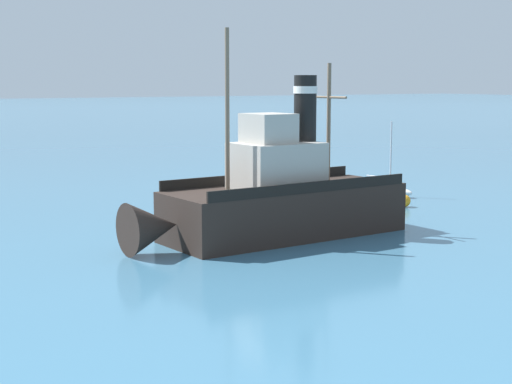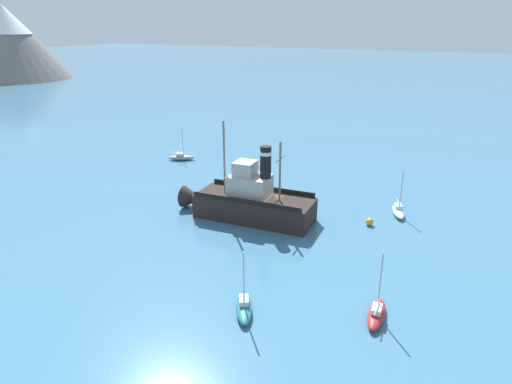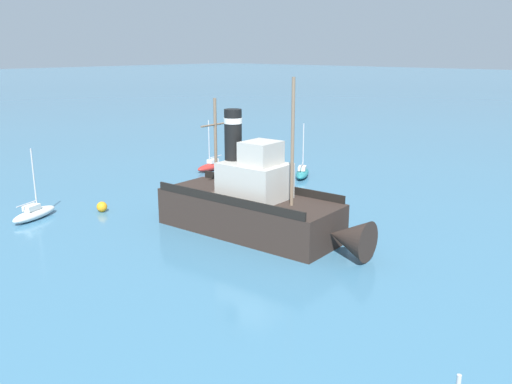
{
  "view_description": "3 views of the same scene",
  "coord_description": "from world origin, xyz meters",
  "views": [
    {
      "loc": [
        -32.08,
        21.68,
        7.56
      ],
      "look_at": [
        1.53,
        1.75,
        1.97
      ],
      "focal_mm": 55.0,
      "sensor_mm": 36.0,
      "label": 1
    },
    {
      "loc": [
        -38.52,
        -18.42,
        18.99
      ],
      "look_at": [
        2.09,
        2.34,
        1.91
      ],
      "focal_mm": 32.0,
      "sensor_mm": 36.0,
      "label": 2
    },
    {
      "loc": [
        23.88,
        23.6,
        11.43
      ],
      "look_at": [
        -3.17,
        -0.57,
        1.81
      ],
      "focal_mm": 38.0,
      "sensor_mm": 36.0,
      "label": 3
    }
  ],
  "objects": [
    {
      "name": "ground_plane",
      "position": [
        0.0,
        0.0,
        0.0
      ],
      "size": [
        600.0,
        600.0,
        0.0
      ],
      "primitive_type": "plane",
      "color": "teal"
    },
    {
      "name": "old_tugboat",
      "position": [
        -0.44,
        1.87,
        1.83
      ],
      "size": [
        5.21,
        14.6,
        9.9
      ],
      "color": "#2D231E",
      "rests_on": "ground"
    },
    {
      "name": "sailboat_red",
      "position": [
        -11.57,
        -13.84,
        0.43
      ],
      "size": [
        3.88,
        1.44,
        4.9
      ],
      "color": "#B22823",
      "rests_on": "ground"
    },
    {
      "name": "sailboat_teal",
      "position": [
        -15.05,
        -5.49,
        0.43
      ],
      "size": [
        3.84,
        2.85,
        4.9
      ],
      "color": "#23757A",
      "rests_on": "ground"
    },
    {
      "name": "sailboat_white",
      "position": [
        7.43,
        -11.69,
        0.43
      ],
      "size": [
        3.95,
        2.34,
        4.9
      ],
      "color": "white",
      "rests_on": "ground"
    },
    {
      "name": "mooring_buoy",
      "position": [
        3.35,
        -9.69,
        0.38
      ],
      "size": [
        0.75,
        0.75,
        0.75
      ],
      "primitive_type": "sphere",
      "color": "orange",
      "rests_on": "ground"
    }
  ]
}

